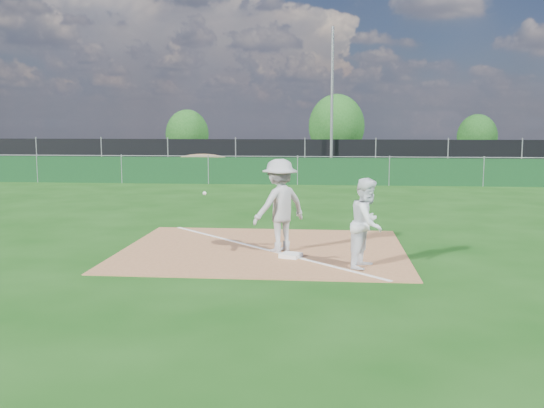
{
  "coord_description": "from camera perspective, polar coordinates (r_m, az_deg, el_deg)",
  "views": [
    {
      "loc": [
        1.38,
        -11.69,
        2.7
      ],
      "look_at": [
        0.19,
        1.0,
        1.0
      ],
      "focal_mm": 40.0,
      "sensor_mm": 36.0,
      "label": 1
    }
  ],
  "objects": [
    {
      "name": "infield_dirt",
      "position": [
        13.04,
        -0.82,
        -4.3
      ],
      "size": [
        6.0,
        5.0,
        0.02
      ],
      "primitive_type": "cube",
      "color": "#9A643D",
      "rests_on": "ground"
    },
    {
      "name": "green_fence",
      "position": [
        26.81,
        2.42,
        3.1
      ],
      "size": [
        44.0,
        0.05,
        1.2
      ],
      "primitive_type": "cube",
      "color": "#0E3517",
      "rests_on": "ground"
    },
    {
      "name": "first_base",
      "position": [
        12.25,
        1.78,
        -4.85
      ],
      "size": [
        0.48,
        0.48,
        0.08
      ],
      "primitive_type": "cube",
      "rotation": [
        0.0,
        0.0,
        -0.34
      ],
      "color": "white",
      "rests_on": "infield_dirt"
    },
    {
      "name": "tree_mid",
      "position": [
        44.92,
        6.1,
        7.28
      ],
      "size": [
        4.07,
        4.07,
        4.83
      ],
      "color": "#382316",
      "rests_on": "ground"
    },
    {
      "name": "car_mid",
      "position": [
        38.47,
        2.88,
        4.79
      ],
      "size": [
        5.04,
        2.06,
        1.62
      ],
      "primitive_type": "imported",
      "rotation": [
        0.0,
        0.0,
        1.64
      ],
      "color": "black",
      "rests_on": "parking_lot"
    },
    {
      "name": "tree_right",
      "position": [
        46.49,
        18.74,
        6.01
      ],
      "size": [
        2.84,
        2.84,
        3.37
      ],
      "color": "#382316",
      "rests_on": "ground"
    },
    {
      "name": "car_right",
      "position": [
        39.94,
        13.39,
        4.41
      ],
      "size": [
        4.31,
        1.99,
        1.22
      ],
      "primitive_type": "imported",
      "rotation": [
        0.0,
        0.0,
        1.5
      ],
      "color": "black",
      "rests_on": "parking_lot"
    },
    {
      "name": "dirt_mound",
      "position": [
        30.93,
        -6.55,
        3.63
      ],
      "size": [
        3.38,
        2.6,
        1.17
      ],
      "primitive_type": "ellipsoid",
      "color": "olive",
      "rests_on": "ground"
    },
    {
      "name": "tree_left",
      "position": [
        44.98,
        -7.98,
        6.51
      ],
      "size": [
        3.12,
        3.12,
        3.7
      ],
      "color": "#382316",
      "rests_on": "ground"
    },
    {
      "name": "runner",
      "position": [
        11.45,
        8.95,
        -1.8
      ],
      "size": [
        0.9,
        1.0,
        1.7
      ],
      "primitive_type": "imported",
      "rotation": [
        0.0,
        0.0,
        1.2
      ],
      "color": "white",
      "rests_on": "ground"
    },
    {
      "name": "black_fence",
      "position": [
        34.76,
        3.11,
        4.62
      ],
      "size": [
        46.0,
        0.04,
        1.8
      ],
      "primitive_type": "cube",
      "color": "black",
      "rests_on": "ground"
    },
    {
      "name": "car_left",
      "position": [
        38.67,
        -2.95,
        4.63
      ],
      "size": [
        4.12,
        1.76,
        1.39
      ],
      "primitive_type": "imported",
      "rotation": [
        0.0,
        0.0,
        1.54
      ],
      "color": "#A2A5AA",
      "rests_on": "parking_lot"
    },
    {
      "name": "play_at_first",
      "position": [
        12.66,
        0.72,
        -0.15
      ],
      "size": [
        2.35,
        1.38,
        1.95
      ],
      "color": "#BABABD",
      "rests_on": "infield_dirt"
    },
    {
      "name": "ground",
      "position": [
        21.9,
        1.73,
        0.51
      ],
      "size": [
        90.0,
        90.0,
        0.0
      ],
      "primitive_type": "plane",
      "color": "#113F0D",
      "rests_on": "ground"
    },
    {
      "name": "foul_line",
      "position": [
        13.04,
        -0.82,
        -4.24
      ],
      "size": [
        5.01,
        5.01,
        0.01
      ],
      "primitive_type": "cube",
      "rotation": [
        0.0,
        0.0,
        0.79
      ],
      "color": "white",
      "rests_on": "infield_dirt"
    },
    {
      "name": "parking_lot",
      "position": [
        39.8,
        3.39,
        3.7
      ],
      "size": [
        46.0,
        9.0,
        0.01
      ],
      "primitive_type": "cube",
      "color": "black",
      "rests_on": "ground"
    },
    {
      "name": "light_pole",
      "position": [
        34.41,
        5.66,
        9.73
      ],
      "size": [
        0.16,
        0.16,
        8.0
      ],
      "primitive_type": "cylinder",
      "color": "slate",
      "rests_on": "ground"
    }
  ]
}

